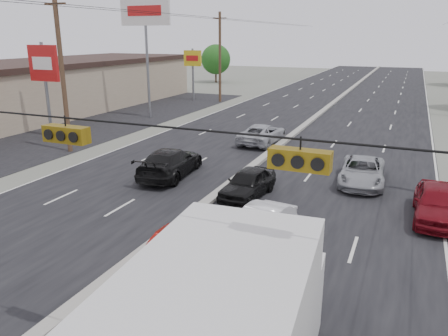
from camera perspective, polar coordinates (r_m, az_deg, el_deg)
The scene contains 19 objects.
ground at distance 13.02m, azimuth -22.53°, elevation -19.43°, with size 200.00×200.00×0.00m, color #606356.
road_surface at distance 38.57m, azimuth 10.65°, elevation 5.50°, with size 20.00×160.00×0.02m, color black.
center_median at distance 38.55m, azimuth 10.66°, elevation 5.64°, with size 0.50×160.00×0.20m, color gray.
strip_mall at distance 47.02m, azimuth -23.86°, elevation 9.22°, with size 12.00×42.00×4.60m, color tan.
parking_lot at distance 41.32m, azimuth -14.81°, elevation 5.98°, with size 10.00×42.00×0.02m, color black.
utility_pole_left_b at distance 30.20m, azimuth -20.36°, elevation 11.46°, with size 1.60×0.30×10.00m.
utility_pole_left_c at distance 51.34m, azimuth -0.54°, elevation 14.31°, with size 1.60×0.30×10.00m.
traffic_signals at distance 9.86m, azimuth -20.35°, elevation 4.45°, with size 25.00×0.30×0.54m.
pole_sign_mid at distance 35.48m, azimuth -22.45°, elevation 11.91°, with size 2.60×0.25×7.00m.
pole_sign_billboard at distance 41.66m, azimuth -10.25°, elevation 18.62°, with size 5.00×0.25×11.00m.
pole_sign_far at distance 52.87m, azimuth -4.11°, elevation 13.58°, with size 2.20×0.25×6.00m.
tree_left_far at distance 73.51m, azimuth -1.07°, elevation 14.00°, with size 4.80×4.80×6.12m.
red_sedan at distance 14.02m, azimuth -6.32°, elevation -11.79°, with size 1.55×4.46×1.47m, color maroon.
queue_car_a at distance 20.85m, azimuth 3.14°, elevation -2.03°, with size 1.61×4.00×1.36m, color black.
queue_car_b at distance 16.29m, azimuth 4.66°, elevation -7.73°, with size 1.41×4.05×1.34m, color silver.
queue_car_c at distance 23.77m, azimuth 17.59°, elevation -0.47°, with size 2.20×4.77×1.33m, color #93969A.
queue_car_e at distance 20.24m, azimuth 26.07°, elevation -4.16°, with size 1.80×4.47×1.52m, color maroon.
oncoming_near at distance 24.06m, azimuth -7.02°, elevation 0.70°, with size 2.17×5.34×1.55m, color black.
oncoming_far at distance 31.41m, azimuth 5.02°, elevation 4.45°, with size 2.31×5.01×1.39m, color #A5A7AD.
Camera 1 is at (8.10, -6.97, 7.44)m, focal length 35.00 mm.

